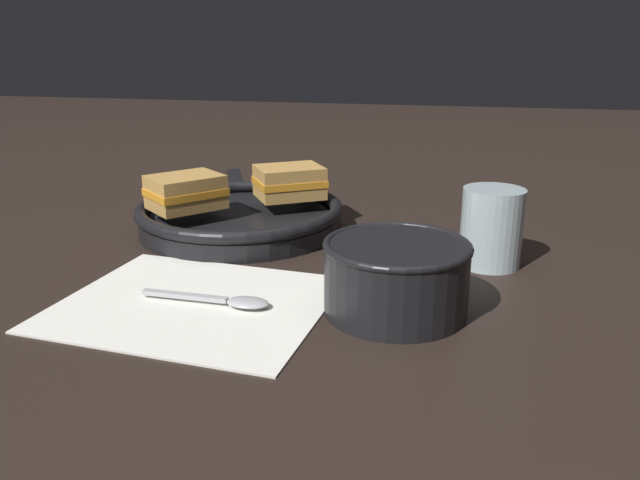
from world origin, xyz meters
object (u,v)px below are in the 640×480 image
at_px(spoon, 230,301).
at_px(drinking_glass, 492,227).
at_px(sandwich_near_left, 186,192).
at_px(sandwich_near_right, 289,182).
at_px(skillet, 240,216).
at_px(soup_bowl, 396,273).

height_order(spoon, drinking_glass, drinking_glass).
height_order(spoon, sandwich_near_left, sandwich_near_left).
distance_m(sandwich_near_right, drinking_glass, 0.31).
distance_m(skillet, sandwich_near_right, 0.09).
bearing_deg(skillet, drinking_glass, -11.64).
bearing_deg(soup_bowl, sandwich_near_left, 148.85).
bearing_deg(soup_bowl, drinking_glass, 58.94).
bearing_deg(sandwich_near_left, sandwich_near_right, 36.60).
bearing_deg(skillet, sandwich_near_left, -141.85).
relative_size(sandwich_near_right, drinking_glass, 1.26).
height_order(soup_bowl, drinking_glass, drinking_glass).
distance_m(sandwich_near_left, sandwich_near_right, 0.15).
relative_size(soup_bowl, sandwich_near_right, 1.23).
distance_m(spoon, sandwich_near_left, 0.26).
relative_size(spoon, skillet, 0.35).
distance_m(spoon, sandwich_near_right, 0.31).
bearing_deg(drinking_glass, sandwich_near_left, 176.64).
bearing_deg(sandwich_near_right, sandwich_near_left, -143.40).
xyz_separation_m(skillet, sandwich_near_right, (0.06, 0.04, 0.04)).
relative_size(sandwich_near_left, drinking_glass, 1.26).
height_order(soup_bowl, spoon, soup_bowl).
relative_size(soup_bowl, sandwich_near_left, 1.22).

